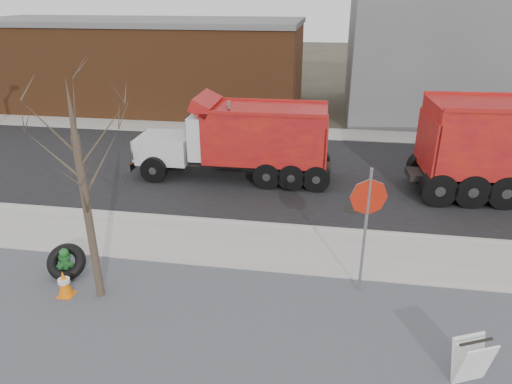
% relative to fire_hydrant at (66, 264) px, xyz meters
% --- Properties ---
extents(ground, '(120.00, 120.00, 0.00)m').
position_rel_fire_hydrant_xyz_m(ground, '(4.42, 1.97, -0.38)').
color(ground, '#383328').
rests_on(ground, ground).
extents(gravel_verge, '(60.00, 5.00, 0.03)m').
position_rel_fire_hydrant_xyz_m(gravel_verge, '(4.42, -1.53, -0.36)').
color(gravel_verge, slate).
rests_on(gravel_verge, ground).
extents(sidewalk, '(60.00, 2.50, 0.06)m').
position_rel_fire_hydrant_xyz_m(sidewalk, '(4.42, 2.22, -0.35)').
color(sidewalk, '#9E9B93').
rests_on(sidewalk, ground).
extents(curb, '(60.00, 0.15, 0.11)m').
position_rel_fire_hydrant_xyz_m(curb, '(4.42, 3.52, -0.32)').
color(curb, '#9E9B93').
rests_on(curb, ground).
extents(road, '(60.00, 9.40, 0.02)m').
position_rel_fire_hydrant_xyz_m(road, '(4.42, 8.27, -0.37)').
color(road, black).
rests_on(road, ground).
extents(far_sidewalk, '(60.00, 2.00, 0.06)m').
position_rel_fire_hydrant_xyz_m(far_sidewalk, '(4.42, 13.97, -0.35)').
color(far_sidewalk, '#9E9B93').
rests_on(far_sidewalk, ground).
extents(building_grey, '(12.00, 10.00, 8.00)m').
position_rel_fire_hydrant_xyz_m(building_grey, '(13.42, 19.97, 3.62)').
color(building_grey, slate).
rests_on(building_grey, ground).
extents(building_brick, '(20.20, 8.20, 5.30)m').
position_rel_fire_hydrant_xyz_m(building_brick, '(-5.58, 18.97, 2.28)').
color(building_brick, brown).
rests_on(building_brick, ground).
extents(bare_tree, '(3.20, 3.20, 5.20)m').
position_rel_fire_hydrant_xyz_m(bare_tree, '(1.22, -0.63, 2.92)').
color(bare_tree, '#382D23').
rests_on(bare_tree, ground).
extents(fire_hydrant, '(0.47, 0.46, 0.82)m').
position_rel_fire_hydrant_xyz_m(fire_hydrant, '(0.00, 0.00, 0.00)').
color(fire_hydrant, '#27682E').
rests_on(fire_hydrant, ground).
extents(truck_tire, '(1.15, 1.07, 0.89)m').
position_rel_fire_hydrant_xyz_m(truck_tire, '(0.01, 0.02, 0.05)').
color(truck_tire, black).
rests_on(truck_tire, ground).
extents(stop_sign, '(0.85, 0.25, 3.21)m').
position_rel_fire_hydrant_xyz_m(stop_sign, '(7.35, 0.55, 1.78)').
color(stop_sign, gray).
rests_on(stop_sign, ground).
extents(sandwich_board, '(0.79, 0.66, 0.94)m').
position_rel_fire_hydrant_xyz_m(sandwich_board, '(9.22, -2.03, 0.12)').
color(sandwich_board, white).
rests_on(sandwich_board, ground).
extents(traffic_cone_near, '(0.36, 0.36, 0.70)m').
position_rel_fire_hydrant_xyz_m(traffic_cone_near, '(0.40, -0.77, -0.03)').
color(traffic_cone_near, orange).
rests_on(traffic_cone_near, ground).
extents(dump_truck_red_b, '(7.58, 2.27, 3.20)m').
position_rel_fire_hydrant_xyz_m(dump_truck_red_b, '(3.17, 7.42, 1.26)').
color(dump_truck_red_b, black).
rests_on(dump_truck_red_b, ground).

